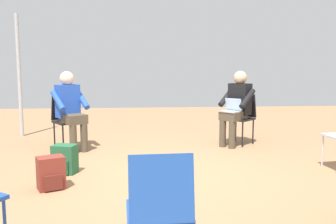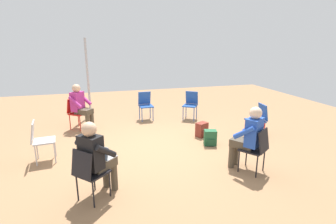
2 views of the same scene
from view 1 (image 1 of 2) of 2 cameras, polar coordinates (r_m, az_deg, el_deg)
name	(u,v)px [view 1 (image 1 of 2)]	position (r m, az deg, el deg)	size (l,w,h in m)	color
ground_plane	(162,177)	(4.60, -0.97, -9.84)	(14.23, 14.23, 0.00)	#99704C
chair_northwest	(66,118)	(6.24, -15.24, -0.83)	(0.57, 0.58, 0.85)	black
chair_northeast	(242,115)	(6.47, 11.17, -0.42)	(0.59, 0.58, 0.85)	black
chair_south	(160,207)	(2.36, -1.30, -14.25)	(0.42, 0.45, 0.85)	#1E4799
person_with_laptop	(237,104)	(6.30, 10.42, 1.19)	(0.64, 0.64, 1.24)	#4C4233
person_in_blue	(70,106)	(6.06, -14.67, 0.84)	(0.63, 0.63, 1.24)	#4C4233
backpack_near_laptop_user	(51,175)	(4.33, -17.40, -9.12)	(0.34, 0.31, 0.36)	maroon
backpack_by_empty_chair	(65,161)	(4.87, -15.45, -7.18)	(0.32, 0.29, 0.36)	#235B38
tent_pole_near	(19,76)	(7.48, -21.72, 5.15)	(0.07, 0.07, 2.26)	#B2B2B7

